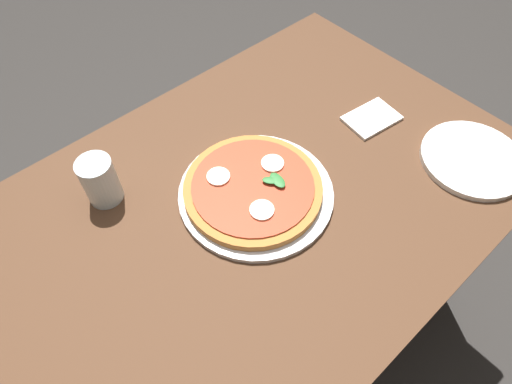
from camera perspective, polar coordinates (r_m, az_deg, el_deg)
ground_plane at (r=1.56m, az=-2.86°, el=-18.20°), size 6.00×6.00×0.00m
dining_table at (r=1.00m, az=-4.27°, el=-7.09°), size 1.42×0.82×0.71m
serving_tray at (r=0.95m, az=-0.00°, el=-0.14°), size 0.33×0.33×0.01m
pizza at (r=0.94m, az=-0.40°, el=0.53°), size 0.30×0.30×0.03m
plate_white at (r=1.12m, az=26.16°, el=3.84°), size 0.23×0.23×0.01m
napkin at (r=1.14m, az=14.68°, el=9.19°), size 0.14×0.11×0.01m
glass_cup at (r=0.96m, az=-19.48°, el=1.39°), size 0.07×0.07×0.11m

